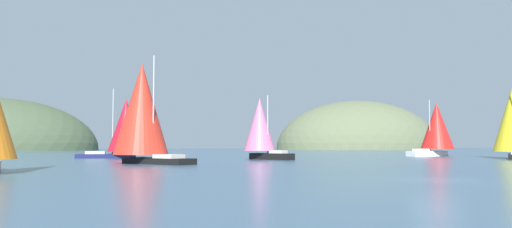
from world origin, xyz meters
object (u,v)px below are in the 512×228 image
Objects in this scene: sailboat_red_spinnaker at (436,127)px; sailboat_pink_spinnaker at (261,127)px; sailboat_crimson_sail at (125,127)px; sailboat_scarlet_sail at (142,111)px.

sailboat_pink_spinnaker is at bearing -163.18° from sailboat_red_spinnaker.
sailboat_red_spinnaker is (47.34, -0.69, 0.30)m from sailboat_crimson_sail.
sailboat_scarlet_sail reaches higher than sailboat_crimson_sail.
sailboat_crimson_sail is at bearing 179.16° from sailboat_red_spinnaker.
sailboat_crimson_sail reaches higher than sailboat_red_spinnaker.
sailboat_crimson_sail is 1.06× the size of sailboat_red_spinnaker.
sailboat_scarlet_sail is 1.12× the size of sailboat_crimson_sail.
sailboat_pink_spinnaker is (16.48, -10.02, -0.15)m from sailboat_crimson_sail.
sailboat_scarlet_sail is 17.19m from sailboat_pink_spinnaker.
sailboat_scarlet_sail reaches higher than sailboat_pink_spinnaker.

